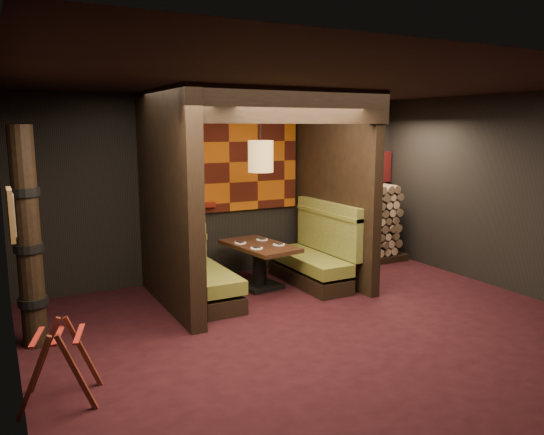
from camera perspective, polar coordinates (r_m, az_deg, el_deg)
The scene contains 22 objects.
floor at distance 6.47m, azimuth 5.53°, elevation -11.94°, with size 6.50×5.50×0.02m, color black.
ceiling at distance 6.03m, azimuth 5.99°, elevation 14.31°, with size 6.50×5.50×0.02m, color black.
wall_back at distance 8.50m, azimuth -4.63°, elevation 3.31°, with size 6.50×0.02×2.85m, color black.
wall_left at distance 5.08m, azimuth -26.53°, elevation -2.07°, with size 0.02×5.50×2.85m, color black.
wall_right at distance 8.33m, azimuth 24.78°, elevation 2.31°, with size 0.02×5.50×2.85m, color black.
partition_left at distance 7.00m, azimuth -11.18°, elevation 1.77°, with size 0.20×2.20×2.85m, color black.
partition_right at distance 8.20m, azimuth 6.74°, elevation 3.04°, with size 0.15×2.10×2.85m, color black.
header_beam at distance 6.59m, azimuth 2.30°, elevation 11.96°, with size 2.85×0.18×0.44m, color black.
tapa_back_panel at distance 8.41m, azimuth -4.69°, elevation 5.94°, with size 2.40×0.06×1.55m, color #9B460A.
tapa_side_panel at distance 7.16m, azimuth -10.78°, elevation 5.38°, with size 0.04×1.85×1.45m, color #9B460A.
lacquer_shelf at distance 8.21m, azimuth -8.15°, elevation 1.29°, with size 0.60×0.12×0.07m, color #61160D.
booth_bench_left at distance 7.33m, azimuth -7.99°, elevation -5.98°, with size 0.68×1.60×1.14m.
booth_bench_right at distance 8.14m, azimuth 4.65°, elevation -4.31°, with size 0.68×1.60×1.14m.
dining_table at distance 7.88m, azimuth -1.35°, elevation -4.52°, with size 0.85×1.34×0.66m.
place_settings at distance 7.82m, azimuth -1.36°, elevation -2.80°, with size 0.63×0.66×0.03m.
pendant_lamp at distance 7.60m, azimuth -1.23°, elevation 6.60°, with size 0.36×0.36×1.12m.
framed_picture at distance 5.15m, azimuth -26.24°, elevation 0.30°, with size 0.05×0.36×0.46m.
luggage_rack at distance 5.12m, azimuth -21.86°, elevation -14.10°, with size 0.77×0.63×0.74m.
totem_column at distance 6.22m, azimuth -24.74°, elevation -2.19°, with size 0.31×0.31×2.40m.
firewood_stack at distance 9.41m, azimuth 9.34°, elevation -0.75°, with size 1.73×0.70×1.36m.
mosaic_header at distance 9.54m, azimuth 8.29°, elevation 5.26°, with size 1.83×0.10×0.56m, color maroon.
bay_front_post at distance 8.46m, azimuth 6.24°, elevation 3.26°, with size 0.08×0.08×2.85m, color black.
Camera 1 is at (-3.34, -4.99, 2.38)m, focal length 35.00 mm.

